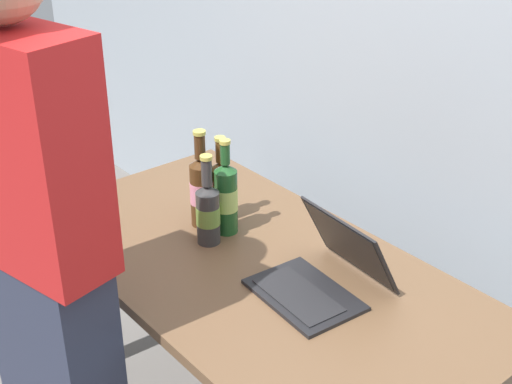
# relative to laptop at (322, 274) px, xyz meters

# --- Properties ---
(desk) EXTENTS (1.57, 0.82, 0.74)m
(desk) POSITION_rel_laptop_xyz_m (-0.23, -0.06, -0.17)
(desk) COLOR brown
(desk) RESTS_ON ground
(laptop) EXTENTS (0.34, 0.36, 0.22)m
(laptop) POSITION_rel_laptop_xyz_m (0.00, 0.00, 0.00)
(laptop) COLOR black
(laptop) RESTS_ON desk
(beer_bottle_dark) EXTENTS (0.08, 0.08, 0.30)m
(beer_bottle_dark) POSITION_rel_laptop_xyz_m (-0.42, -0.10, 0.06)
(beer_bottle_dark) COLOR #333333
(beer_bottle_dark) RESTS_ON desk
(beer_bottle_green) EXTENTS (0.08, 0.08, 0.33)m
(beer_bottle_green) POSITION_rel_laptop_xyz_m (-0.44, -0.01, 0.08)
(beer_bottle_green) COLOR #1E5123
(beer_bottle_green) RESTS_ON desk
(beer_bottle_brown) EXTENTS (0.08, 0.08, 0.30)m
(beer_bottle_brown) POSITION_rel_laptop_xyz_m (-0.52, 0.03, 0.06)
(beer_bottle_brown) COLOR brown
(beer_bottle_brown) RESTS_ON desk
(beer_bottle_amber) EXTENTS (0.08, 0.08, 0.34)m
(beer_bottle_amber) POSITION_rel_laptop_xyz_m (-0.53, -0.04, 0.08)
(beer_bottle_amber) COLOR #472B14
(beer_bottle_amber) RESTS_ON desk
(person_figure) EXTENTS (0.44, 0.33, 1.79)m
(person_figure) POSITION_rel_laptop_xyz_m (-0.35, -0.67, 0.13)
(person_figure) COLOR #2D3347
(person_figure) RESTS_ON ground
(back_wall) EXTENTS (6.00, 0.10, 2.60)m
(back_wall) POSITION_rel_laptop_xyz_m (-0.23, 0.75, 0.50)
(back_wall) COLOR #99A3AD
(back_wall) RESTS_ON ground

